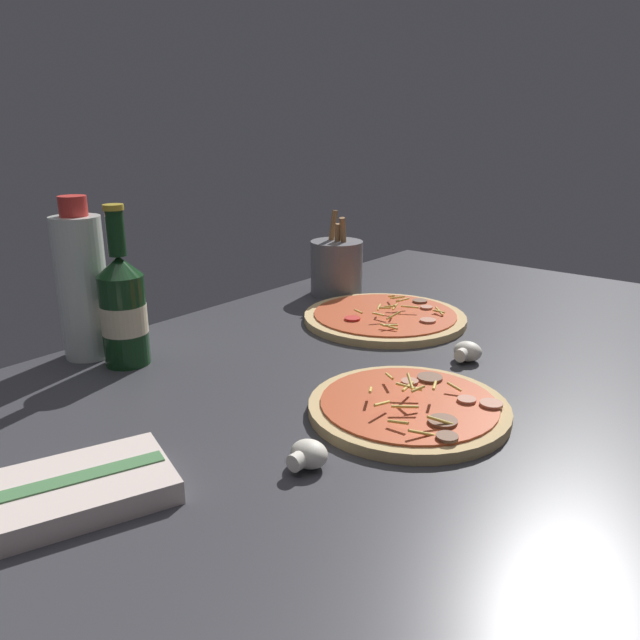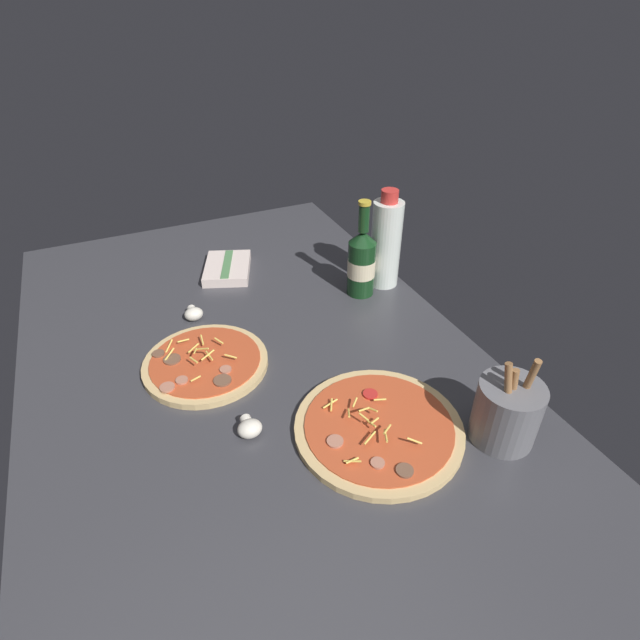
# 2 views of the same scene
# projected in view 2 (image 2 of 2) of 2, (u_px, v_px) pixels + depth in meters

# --- Properties ---
(counter_slab) EXTENTS (1.60, 0.90, 0.03)m
(counter_slab) POSITION_uv_depth(u_px,v_px,m) (267.00, 385.00, 0.99)
(counter_slab) COLOR #38383D
(counter_slab) RESTS_ON ground
(pizza_near) EXTENTS (0.25, 0.25, 0.05)m
(pizza_near) POSITION_uv_depth(u_px,v_px,m) (205.00, 363.00, 1.01)
(pizza_near) COLOR tan
(pizza_near) RESTS_ON counter_slab
(pizza_far) EXTENTS (0.29, 0.29, 0.04)m
(pizza_far) POSITION_uv_depth(u_px,v_px,m) (378.00, 428.00, 0.87)
(pizza_far) COLOR tan
(pizza_far) RESTS_ON counter_slab
(beer_bottle) EXTENTS (0.07, 0.07, 0.24)m
(beer_bottle) POSITION_uv_depth(u_px,v_px,m) (362.00, 262.00, 1.20)
(beer_bottle) COLOR #143819
(beer_bottle) RESTS_ON counter_slab
(oil_bottle) EXTENTS (0.07, 0.07, 0.25)m
(oil_bottle) POSITION_uv_depth(u_px,v_px,m) (386.00, 243.00, 1.22)
(oil_bottle) COLOR silver
(oil_bottle) RESTS_ON counter_slab
(mushroom_left) EXTENTS (0.04, 0.04, 0.03)m
(mushroom_left) POSITION_uv_depth(u_px,v_px,m) (194.00, 313.00, 1.14)
(mushroom_left) COLOR white
(mushroom_left) RESTS_ON counter_slab
(mushroom_right) EXTENTS (0.05, 0.04, 0.03)m
(mushroom_right) POSITION_uv_depth(u_px,v_px,m) (249.00, 428.00, 0.86)
(mushroom_right) COLOR white
(mushroom_right) RESTS_ON counter_slab
(utensil_crock) EXTENTS (0.11, 0.11, 0.17)m
(utensil_crock) POSITION_uv_depth(u_px,v_px,m) (507.00, 412.00, 0.83)
(utensil_crock) COLOR slate
(utensil_crock) RESTS_ON counter_slab
(dish_towel) EXTENTS (0.19, 0.16, 0.03)m
(dish_towel) POSITION_uv_depth(u_px,v_px,m) (227.00, 268.00, 1.32)
(dish_towel) COLOR beige
(dish_towel) RESTS_ON counter_slab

